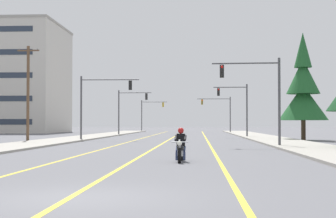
{
  "coord_description": "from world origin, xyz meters",
  "views": [
    {
      "loc": [
        2.64,
        -11.64,
        1.65
      ],
      "look_at": [
        0.77,
        22.24,
        2.56
      ],
      "focal_mm": 56.69,
      "sensor_mm": 36.0,
      "label": 1
    }
  ],
  "objects_px": {
    "traffic_signal_mid_left": "(128,106)",
    "utility_pole_left_near": "(28,92)",
    "motorcycle_with_rider": "(181,148)",
    "traffic_signal_far_right": "(220,109)",
    "traffic_signal_mid_right": "(237,103)",
    "conifer_tree_right_verge_far": "(303,91)",
    "traffic_signal_near_right": "(260,88)",
    "traffic_signal_near_left": "(98,97)",
    "traffic_signal_far_left": "(149,111)"
  },
  "relations": [
    {
      "from": "traffic_signal_mid_right",
      "to": "utility_pole_left_near",
      "type": "relative_size",
      "value": 0.72
    },
    {
      "from": "traffic_signal_mid_left",
      "to": "utility_pole_left_near",
      "type": "bearing_deg",
      "value": -102.31
    },
    {
      "from": "motorcycle_with_rider",
      "to": "traffic_signal_mid_right",
      "type": "relative_size",
      "value": 0.35
    },
    {
      "from": "traffic_signal_mid_right",
      "to": "conifer_tree_right_verge_far",
      "type": "bearing_deg",
      "value": -61.06
    },
    {
      "from": "traffic_signal_far_right",
      "to": "utility_pole_left_near",
      "type": "bearing_deg",
      "value": -113.08
    },
    {
      "from": "traffic_signal_mid_left",
      "to": "utility_pole_left_near",
      "type": "height_order",
      "value": "utility_pole_left_near"
    },
    {
      "from": "traffic_signal_near_left",
      "to": "traffic_signal_far_left",
      "type": "height_order",
      "value": "same"
    },
    {
      "from": "traffic_signal_near_right",
      "to": "conifer_tree_right_verge_far",
      "type": "height_order",
      "value": "conifer_tree_right_verge_far"
    },
    {
      "from": "motorcycle_with_rider",
      "to": "traffic_signal_near_right",
      "type": "height_order",
      "value": "traffic_signal_near_right"
    },
    {
      "from": "traffic_signal_mid_right",
      "to": "traffic_signal_far_right",
      "type": "relative_size",
      "value": 1.0
    },
    {
      "from": "traffic_signal_mid_left",
      "to": "conifer_tree_right_verge_far",
      "type": "xyz_separation_m",
      "value": [
        19.75,
        -20.61,
        0.72
      ]
    },
    {
      "from": "traffic_signal_near_left",
      "to": "conifer_tree_right_verge_far",
      "type": "relative_size",
      "value": 0.59
    },
    {
      "from": "traffic_signal_near_right",
      "to": "traffic_signal_mid_left",
      "type": "xyz_separation_m",
      "value": [
        -13.85,
        35.31,
        -0.01
      ]
    },
    {
      "from": "traffic_signal_far_right",
      "to": "motorcycle_with_rider",
      "type": "bearing_deg",
      "value": -93.91
    },
    {
      "from": "traffic_signal_mid_right",
      "to": "traffic_signal_far_right",
      "type": "bearing_deg",
      "value": 91.33
    },
    {
      "from": "traffic_signal_near_right",
      "to": "traffic_signal_near_left",
      "type": "bearing_deg",
      "value": 135.97
    },
    {
      "from": "traffic_signal_mid_right",
      "to": "traffic_signal_mid_left",
      "type": "relative_size",
      "value": 1.0
    },
    {
      "from": "traffic_signal_near_right",
      "to": "utility_pole_left_near",
      "type": "height_order",
      "value": "utility_pole_left_near"
    },
    {
      "from": "traffic_signal_near_right",
      "to": "traffic_signal_mid_left",
      "type": "relative_size",
      "value": 1.0
    },
    {
      "from": "motorcycle_with_rider",
      "to": "conifer_tree_right_verge_far",
      "type": "height_order",
      "value": "conifer_tree_right_verge_far"
    },
    {
      "from": "traffic_signal_far_left",
      "to": "traffic_signal_mid_right",
      "type": "bearing_deg",
      "value": -71.44
    },
    {
      "from": "conifer_tree_right_verge_far",
      "to": "traffic_signal_mid_left",
      "type": "bearing_deg",
      "value": 133.78
    },
    {
      "from": "traffic_signal_near_left",
      "to": "traffic_signal_near_right",
      "type": "bearing_deg",
      "value": -44.03
    },
    {
      "from": "motorcycle_with_rider",
      "to": "traffic_signal_far_right",
      "type": "distance_m",
      "value": 69.05
    },
    {
      "from": "motorcycle_with_rider",
      "to": "traffic_signal_near_right",
      "type": "relative_size",
      "value": 0.35
    },
    {
      "from": "conifer_tree_right_verge_far",
      "to": "traffic_signal_far_right",
      "type": "bearing_deg",
      "value": 98.97
    },
    {
      "from": "traffic_signal_mid_left",
      "to": "utility_pole_left_near",
      "type": "xyz_separation_m",
      "value": [
        -5.64,
        -25.85,
        0.4
      ]
    },
    {
      "from": "motorcycle_with_rider",
      "to": "traffic_signal_mid_right",
      "type": "xyz_separation_m",
      "value": [
        5.39,
        39.22,
        3.45
      ]
    },
    {
      "from": "traffic_signal_far_left",
      "to": "conifer_tree_right_verge_far",
      "type": "height_order",
      "value": "conifer_tree_right_verge_far"
    },
    {
      "from": "utility_pole_left_near",
      "to": "motorcycle_with_rider",
      "type": "bearing_deg",
      "value": -58.88
    },
    {
      "from": "traffic_signal_mid_right",
      "to": "traffic_signal_far_right",
      "type": "distance_m",
      "value": 29.59
    },
    {
      "from": "traffic_signal_mid_left",
      "to": "traffic_signal_far_left",
      "type": "bearing_deg",
      "value": 90.02
    },
    {
      "from": "traffic_signal_mid_right",
      "to": "utility_pole_left_near",
      "type": "xyz_separation_m",
      "value": [
        -19.82,
        -15.32,
        0.44
      ]
    },
    {
      "from": "motorcycle_with_rider",
      "to": "traffic_signal_mid_left",
      "type": "xyz_separation_m",
      "value": [
        -8.79,
        49.75,
        3.5
      ]
    },
    {
      "from": "traffic_signal_mid_right",
      "to": "traffic_signal_far_right",
      "type": "height_order",
      "value": "same"
    },
    {
      "from": "utility_pole_left_near",
      "to": "conifer_tree_right_verge_far",
      "type": "xyz_separation_m",
      "value": [
        25.39,
        5.24,
        0.32
      ]
    },
    {
      "from": "traffic_signal_far_left",
      "to": "motorcycle_with_rider",
      "type": "bearing_deg",
      "value": -83.84
    },
    {
      "from": "conifer_tree_right_verge_far",
      "to": "motorcycle_with_rider",
      "type": "bearing_deg",
      "value": -110.62
    },
    {
      "from": "motorcycle_with_rider",
      "to": "traffic_signal_mid_right",
      "type": "distance_m",
      "value": 39.73
    },
    {
      "from": "traffic_signal_near_left",
      "to": "traffic_signal_mid_left",
      "type": "height_order",
      "value": "same"
    },
    {
      "from": "utility_pole_left_near",
      "to": "conifer_tree_right_verge_far",
      "type": "distance_m",
      "value": 25.93
    },
    {
      "from": "traffic_signal_near_left",
      "to": "traffic_signal_far_left",
      "type": "relative_size",
      "value": 1.0
    },
    {
      "from": "traffic_signal_mid_right",
      "to": "utility_pole_left_near",
      "type": "height_order",
      "value": "utility_pole_left_near"
    },
    {
      "from": "traffic_signal_near_left",
      "to": "conifer_tree_right_verge_far",
      "type": "xyz_separation_m",
      "value": [
        19.79,
        1.27,
        0.65
      ]
    },
    {
      "from": "traffic_signal_near_right",
      "to": "traffic_signal_mid_right",
      "type": "xyz_separation_m",
      "value": [
        0.33,
        24.77,
        -0.05
      ]
    },
    {
      "from": "traffic_signal_near_right",
      "to": "utility_pole_left_near",
      "type": "bearing_deg",
      "value": 154.12
    },
    {
      "from": "motorcycle_with_rider",
      "to": "traffic_signal_far_right",
      "type": "xyz_separation_m",
      "value": [
        4.71,
        68.8,
        3.57
      ]
    },
    {
      "from": "traffic_signal_mid_left",
      "to": "traffic_signal_far_left",
      "type": "distance_m",
      "value": 31.72
    },
    {
      "from": "traffic_signal_far_left",
      "to": "conifer_tree_right_verge_far",
      "type": "xyz_separation_m",
      "value": [
        19.76,
        -52.34,
        0.69
      ]
    },
    {
      "from": "traffic_signal_near_right",
      "to": "traffic_signal_mid_right",
      "type": "bearing_deg",
      "value": 89.24
    }
  ]
}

